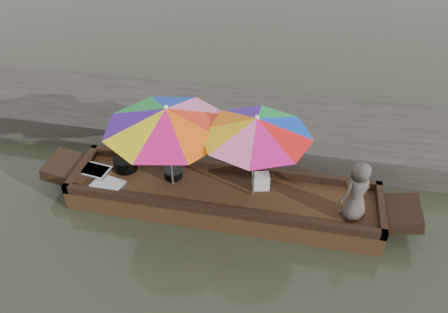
% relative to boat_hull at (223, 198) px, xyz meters
% --- Properties ---
extents(water, '(80.00, 80.00, 0.00)m').
position_rel_boat_hull_xyz_m(water, '(0.00, 0.00, -0.17)').
color(water, '#2F3425').
rests_on(water, ground).
extents(dock, '(22.00, 2.20, 0.50)m').
position_rel_boat_hull_xyz_m(dock, '(0.00, 2.20, 0.08)').
color(dock, '#2D2B26').
rests_on(dock, ground).
extents(boat_hull, '(5.18, 1.20, 0.35)m').
position_rel_boat_hull_xyz_m(boat_hull, '(0.00, 0.00, 0.00)').
color(boat_hull, '#361E11').
rests_on(boat_hull, water).
extents(cooking_pot, '(0.42, 0.42, 0.22)m').
position_rel_boat_hull_xyz_m(cooking_pot, '(-1.81, 0.24, 0.29)').
color(cooking_pot, black).
rests_on(cooking_pot, boat_hull).
extents(tray_crayfish, '(0.57, 0.43, 0.09)m').
position_rel_boat_hull_xyz_m(tray_crayfish, '(-2.29, -0.01, 0.22)').
color(tray_crayfish, silver).
rests_on(tray_crayfish, boat_hull).
extents(tray_scallop, '(0.59, 0.46, 0.06)m').
position_rel_boat_hull_xyz_m(tray_scallop, '(-1.92, -0.27, 0.21)').
color(tray_scallop, silver).
rests_on(tray_scallop, boat_hull).
extents(charcoal_grill, '(0.31, 0.31, 0.15)m').
position_rel_boat_hull_xyz_m(charcoal_grill, '(-0.92, 0.19, 0.25)').
color(charcoal_grill, black).
rests_on(charcoal_grill, boat_hull).
extents(supply_bag, '(0.32, 0.28, 0.26)m').
position_rel_boat_hull_xyz_m(supply_bag, '(0.60, 0.22, 0.30)').
color(supply_bag, silver).
rests_on(supply_bag, boat_hull).
extents(vendor, '(0.61, 0.57, 1.04)m').
position_rel_boat_hull_xyz_m(vendor, '(2.09, -0.16, 0.69)').
color(vendor, '#4A403B').
rests_on(vendor, boat_hull).
extents(umbrella_bow, '(2.38, 2.38, 1.55)m').
position_rel_boat_hull_xyz_m(umbrella_bow, '(-0.87, 0.00, 0.95)').
color(umbrella_bow, red).
rests_on(umbrella_bow, boat_hull).
extents(umbrella_stern, '(1.77, 1.77, 1.55)m').
position_rel_boat_hull_xyz_m(umbrella_stern, '(0.51, 0.00, 0.95)').
color(umbrella_stern, blue).
rests_on(umbrella_stern, boat_hull).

